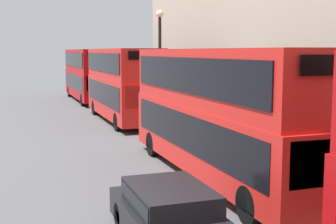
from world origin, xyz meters
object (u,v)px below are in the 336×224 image
Objects in this scene: bus_second_in_queue at (221,108)px; bus_third_in_queue at (123,82)px; car_hatchback at (171,214)px; bus_trailing at (88,73)px.

bus_third_in_queue reaches higher than bus_second_in_queue.
bus_second_in_queue is 2.66× the size of car_hatchback.
car_hatchback is (-3.40, -4.61, -1.71)m from bus_second_in_queue.
bus_second_in_queue is at bearing -90.00° from bus_trailing.
bus_third_in_queue is 2.36× the size of car_hatchback.
bus_third_in_queue is at bearing -90.00° from bus_trailing.
car_hatchback is (-3.40, -18.57, -1.75)m from bus_third_in_queue.
bus_third_in_queue is 0.89× the size of bus_trailing.
bus_second_in_queue is 1.13× the size of bus_third_in_queue.
bus_second_in_queue is at bearing -90.00° from bus_third_in_queue.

